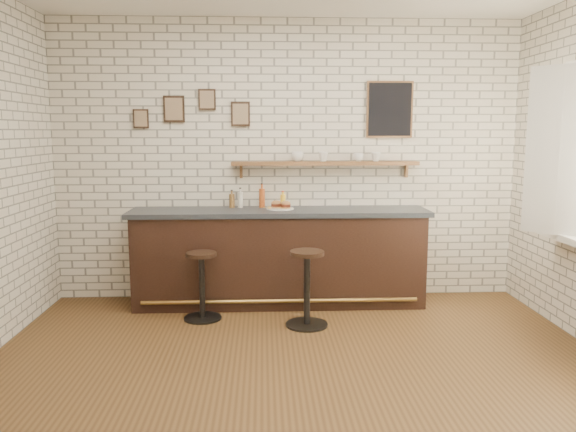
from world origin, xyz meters
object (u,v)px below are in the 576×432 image
at_px(bitters_bottle_amber, 262,198).
at_px(shelf_cup_a, 298,157).
at_px(bar_counter, 279,257).
at_px(ciabatta_sandwich, 281,205).
at_px(shelf_cup_c, 358,157).
at_px(bar_stool_right, 307,286).
at_px(bitters_bottle_brown, 232,200).
at_px(bitters_bottle_white, 240,200).
at_px(shelf_cup_d, 376,157).
at_px(condiment_bottle_yellow, 283,200).
at_px(bar_stool_left, 202,283).
at_px(shelf_cup_b, 323,157).
at_px(sandwich_plate, 280,209).

height_order(bitters_bottle_amber, shelf_cup_a, shelf_cup_a).
bearing_deg(bar_counter, ciabatta_sandwich, 61.49).
bearing_deg(shelf_cup_c, bar_stool_right, 133.23).
xyz_separation_m(ciabatta_sandwich, shelf_cup_c, (0.84, 0.16, 0.49)).
bearing_deg(bitters_bottle_brown, ciabatta_sandwich, -15.05).
relative_size(bitters_bottle_white, shelf_cup_c, 1.95).
bearing_deg(bitters_bottle_white, ciabatta_sandwich, -18.02).
bearing_deg(ciabatta_sandwich, shelf_cup_d, 9.04).
height_order(bitters_bottle_white, condiment_bottle_yellow, bitters_bottle_white).
bearing_deg(condiment_bottle_yellow, bar_stool_left, -141.15).
height_order(condiment_bottle_yellow, shelf_cup_b, shelf_cup_b).
bearing_deg(sandwich_plate, ciabatta_sandwich, 0.00).
relative_size(bar_stool_left, shelf_cup_a, 5.02).
bearing_deg(bar_stool_left, ciabatta_sandwich, 33.12).
relative_size(ciabatta_sandwich, bitters_bottle_white, 1.07).
height_order(condiment_bottle_yellow, bar_stool_left, condiment_bottle_yellow).
relative_size(ciabatta_sandwich, shelf_cup_c, 2.08).
relative_size(bar_stool_right, shelf_cup_d, 7.01).
bearing_deg(bar_stool_right, bitters_bottle_white, 126.05).
relative_size(sandwich_plate, bar_stool_right, 0.39).
relative_size(bitters_bottle_white, bitters_bottle_amber, 0.82).
relative_size(bar_counter, shelf_cup_a, 23.43).
bearing_deg(shelf_cup_c, condiment_bottle_yellow, 78.94).
bearing_deg(shelf_cup_d, sandwich_plate, -168.97).
height_order(bar_counter, bar_stool_left, bar_counter).
bearing_deg(bar_stool_right, sandwich_plate, 106.87).
relative_size(bitters_bottle_white, bar_stool_left, 0.32).
height_order(ciabatta_sandwich, bar_stool_right, ciabatta_sandwich).
relative_size(shelf_cup_b, shelf_cup_c, 1.00).
xyz_separation_m(condiment_bottle_yellow, shelf_cup_b, (0.43, 0.02, 0.47)).
bearing_deg(condiment_bottle_yellow, bar_stool_right, -77.76).
distance_m(sandwich_plate, condiment_bottle_yellow, 0.16).
xyz_separation_m(ciabatta_sandwich, bitters_bottle_amber, (-0.20, 0.14, 0.06)).
bearing_deg(shelf_cup_b, sandwich_plate, 138.71).
bearing_deg(bitters_bottle_amber, bar_counter, -44.84).
bearing_deg(bar_counter, shelf_cup_c, 13.19).
xyz_separation_m(bitters_bottle_brown, bitters_bottle_amber, (0.32, -0.00, 0.03)).
xyz_separation_m(shelf_cup_a, shelf_cup_d, (0.84, 0.00, -0.00)).
xyz_separation_m(sandwich_plate, bitters_bottle_brown, (-0.51, 0.14, 0.07)).
bearing_deg(bar_stool_left, bitters_bottle_white, 61.42).
bearing_deg(bitters_bottle_brown, condiment_bottle_yellow, -0.00).
xyz_separation_m(bar_counter, bar_stool_left, (-0.77, -0.48, -0.15)).
bearing_deg(ciabatta_sandwich, bar_counter, -118.51).
height_order(bar_counter, ciabatta_sandwich, ciabatta_sandwich).
relative_size(ciabatta_sandwich, bitters_bottle_brown, 1.19).
xyz_separation_m(bitters_bottle_white, bitters_bottle_amber, (0.23, 0.00, 0.02)).
relative_size(bitters_bottle_brown, bar_stool_right, 0.26).
distance_m(ciabatta_sandwich, bitters_bottle_white, 0.45).
height_order(ciabatta_sandwich, bitters_bottle_brown, bitters_bottle_brown).
bearing_deg(shelf_cup_b, shelf_cup_d, -60.56).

